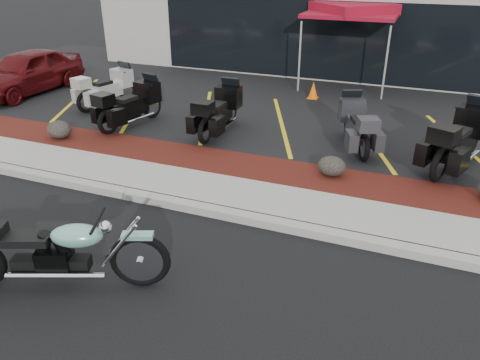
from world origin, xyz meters
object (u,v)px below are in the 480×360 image
at_px(popup_canopy, 353,11).
at_px(traffic_cone, 313,90).
at_px(parked_car, 26,72).
at_px(touring_white, 126,81).
at_px(hero_cruiser, 139,253).

bearing_deg(popup_canopy, traffic_cone, -111.64).
bearing_deg(parked_car, traffic_cone, 19.47).
relative_size(touring_white, traffic_cone, 4.00).
bearing_deg(traffic_cone, popup_canopy, 71.57).
height_order(traffic_cone, popup_canopy, popup_canopy).
xyz_separation_m(hero_cruiser, parked_car, (-8.50, 6.85, 0.26)).
bearing_deg(touring_white, hero_cruiser, -129.88).
distance_m(parked_car, traffic_cone, 9.04).
bearing_deg(hero_cruiser, popup_canopy, 64.73).
distance_m(hero_cruiser, traffic_cone, 9.55).
bearing_deg(touring_white, parked_car, 111.25).
bearing_deg(traffic_cone, parked_car, -162.64).
xyz_separation_m(traffic_cone, popup_canopy, (0.66, 1.98, 2.14)).
xyz_separation_m(touring_white, parked_car, (-3.43, -0.37, 0.08)).
distance_m(hero_cruiser, touring_white, 8.83).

